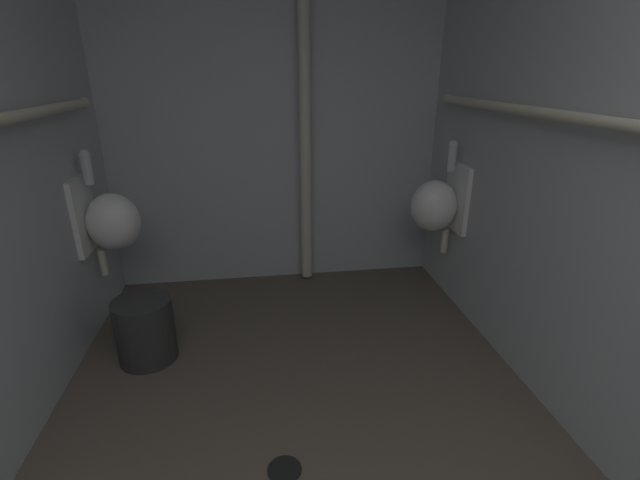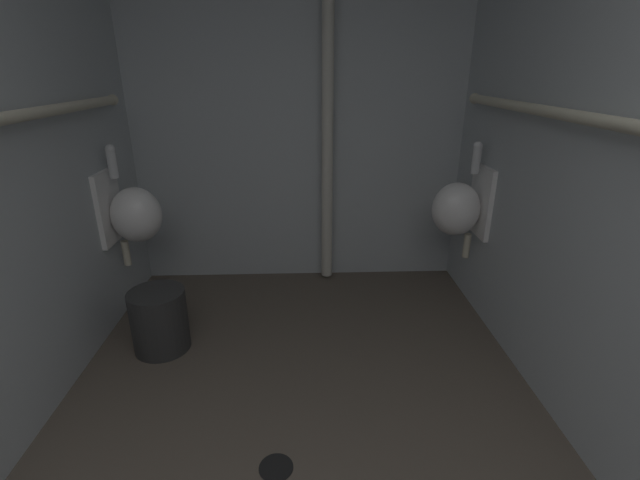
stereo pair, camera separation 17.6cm
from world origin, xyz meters
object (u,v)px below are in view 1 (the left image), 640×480
(urinal_right_mid, at_px, (437,204))
(waste_bin, at_px, (145,330))
(urinal_left_mid, at_px, (109,220))
(floor_drain, at_px, (284,469))
(standpipe_back_wall, at_px, (305,90))

(urinal_right_mid, xyz_separation_m, waste_bin, (-1.80, -0.45, -0.50))
(urinal_right_mid, bearing_deg, urinal_left_mid, -178.94)
(floor_drain, height_order, waste_bin, waste_bin)
(urinal_right_mid, relative_size, floor_drain, 5.39)
(urinal_left_mid, bearing_deg, standpipe_back_wall, 21.02)
(standpipe_back_wall, bearing_deg, floor_drain, -99.75)
(urinal_left_mid, xyz_separation_m, urinal_right_mid, (2.02, 0.04, 0.00))
(standpipe_back_wall, relative_size, floor_drain, 19.28)
(standpipe_back_wall, bearing_deg, urinal_right_mid, -27.70)
(urinal_right_mid, height_order, waste_bin, urinal_right_mid)
(urinal_left_mid, xyz_separation_m, waste_bin, (0.22, -0.41, -0.50))
(standpipe_back_wall, distance_m, waste_bin, 1.78)
(floor_drain, xyz_separation_m, waste_bin, (-0.69, 0.85, 0.18))
(standpipe_back_wall, distance_m, floor_drain, 2.23)
(urinal_left_mid, distance_m, waste_bin, 0.69)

